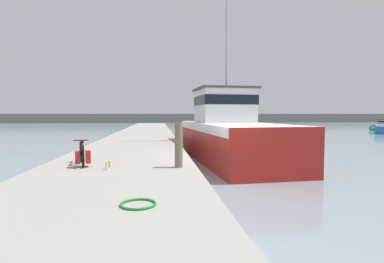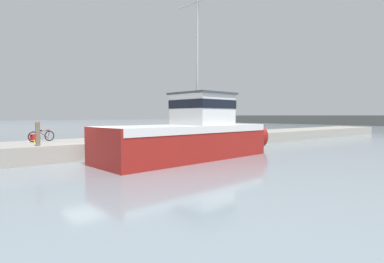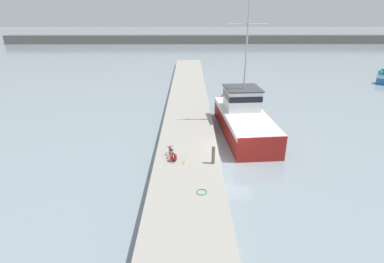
# 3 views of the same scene
# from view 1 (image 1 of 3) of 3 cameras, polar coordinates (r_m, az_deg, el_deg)

# --- Properties ---
(ground_plane) EXTENTS (320.00, 320.00, 0.00)m
(ground_plane) POSITION_cam_1_polar(r_m,az_deg,el_deg) (10.85, 6.91, -9.68)
(ground_plane) COLOR #84939E
(dock_pier) EXTENTS (4.47, 80.00, 0.96)m
(dock_pier) POSITION_cam_1_polar(r_m,az_deg,el_deg) (10.53, -12.75, -7.47)
(dock_pier) COLOR #A39E93
(dock_pier) RESTS_ON ground_plane
(far_shoreline) EXTENTS (180.00, 5.00, 2.57)m
(far_shoreline) POSITION_cam_1_polar(r_m,az_deg,el_deg) (93.93, 13.81, 2.51)
(far_shoreline) COLOR slate
(far_shoreline) RESTS_ON ground_plane
(fishing_boat_main) EXTENTS (4.46, 12.76, 11.05)m
(fishing_boat_main) POSITION_cam_1_polar(r_m,az_deg,el_deg) (16.51, 6.86, -0.13)
(fishing_boat_main) COLOR maroon
(fishing_boat_main) RESTS_ON ground_plane
(bicycle_touring) EXTENTS (0.72, 1.59, 0.70)m
(bicycle_touring) POSITION_cam_1_polar(r_m,az_deg,el_deg) (9.21, -20.19, -4.11)
(bicycle_touring) COLOR black
(bicycle_touring) RESTS_ON dock_pier
(mooring_post) EXTENTS (0.22, 0.22, 1.23)m
(mooring_post) POSITION_cam_1_polar(r_m,az_deg,el_deg) (8.30, -2.56, -2.65)
(mooring_post) COLOR #756651
(mooring_post) RESTS_ON dock_pier
(hose_coil) EXTENTS (0.59, 0.59, 0.04)m
(hose_coil) POSITION_cam_1_polar(r_m,az_deg,el_deg) (5.07, -10.23, -13.43)
(hose_coil) COLOR #197A2D
(hose_coil) RESTS_ON dock_pier
(water_bottle_by_bike) EXTENTS (0.08, 0.08, 0.21)m
(water_bottle_by_bike) POSITION_cam_1_polar(r_m,az_deg,el_deg) (8.35, -15.91, -6.26)
(water_bottle_by_bike) COLOR silver
(water_bottle_by_bike) RESTS_ON dock_pier
(water_bottle_on_curb) EXTENTS (0.07, 0.07, 0.19)m
(water_bottle_on_curb) POSITION_cam_1_polar(r_m,az_deg,el_deg) (8.67, -15.43, -6.00)
(water_bottle_on_curb) COLOR yellow
(water_bottle_on_curb) RESTS_ON dock_pier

